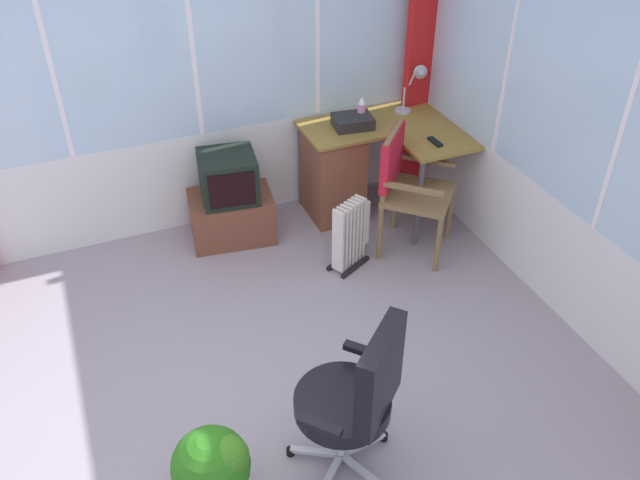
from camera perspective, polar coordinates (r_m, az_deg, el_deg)
The scene contains 14 objects.
ground at distance 4.02m, azimuth -7.84°, elevation -16.13°, with size 5.77×5.29×0.06m, color gray.
north_window_panel at distance 5.01m, azimuth -16.10°, elevation 12.95°, with size 4.77×0.07×2.56m.
east_window_panel at distance 4.20m, azimuth 24.15°, elevation 6.54°, with size 0.07×4.29×2.56m.
curtain_corner at distance 5.59m, azimuth 8.63°, elevation 15.79°, with size 0.26×0.07×2.46m, color red.
desk at distance 5.43m, azimuth 1.70°, elevation 6.10°, with size 1.15×0.97×0.77m.
desk_lamp at distance 5.48m, azimuth 8.28°, elevation 13.21°, with size 0.23×0.20×0.40m.
tv_remote at distance 5.13m, azimuth 9.82°, elevation 8.28°, with size 0.04×0.15×0.02m, color black.
spray_bottle at distance 5.34m, azimuth 3.57°, elevation 11.02°, with size 0.06×0.06×0.22m.
paper_tray at distance 5.29m, azimuth 2.82°, elevation 10.09°, with size 0.30×0.23×0.09m, color #242424.
wooden_armchair at distance 4.96m, azimuth 7.13°, elevation 5.42°, with size 0.68×0.68×0.98m.
office_chair at distance 3.39m, azimuth 3.23°, elevation -13.06°, with size 0.61×0.61×1.01m.
tv_on_stand at distance 5.23m, azimuth -7.66°, elevation 3.22°, with size 0.69×0.52×0.73m.
space_heater at distance 4.92m, azimuth 2.69°, elevation 0.57°, with size 0.37×0.29×0.55m.
potted_plant at distance 3.54m, azimuth -9.10°, elevation -18.66°, with size 0.40×0.40×0.48m.
Camera 1 is at (-0.44, -2.46, 3.13)m, focal length 37.42 mm.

